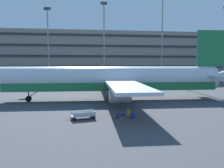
{
  "coord_description": "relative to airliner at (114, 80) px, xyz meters",
  "views": [
    {
      "loc": [
        -0.55,
        -36.56,
        6.01
      ],
      "look_at": [
        4.12,
        -4.55,
        3.0
      ],
      "focal_mm": 36.41,
      "sensor_mm": 36.0,
      "label": 1
    }
  ],
  "objects": [
    {
      "name": "airliner",
      "position": [
        0.0,
        0.0,
        0.0
      ],
      "size": [
        40.73,
        32.85,
        11.36
      ],
      "color": "silver",
      "rests_on": "ground_plane"
    },
    {
      "name": "suitcase_large",
      "position": [
        -0.78,
        -10.53,
        -3.18
      ],
      "size": [
        0.75,
        0.78,
        0.2
      ],
      "color": "navy",
      "rests_on": "ground_plane"
    },
    {
      "name": "suitcase_silver",
      "position": [
        0.15,
        -12.24,
        -2.92
      ],
      "size": [
        0.47,
        0.48,
        0.8
      ],
      "color": "navy",
      "rests_on": "ground_plane"
    },
    {
      "name": "light_mast_center_right",
      "position": [
        1.57,
        28.54,
        9.86
      ],
      "size": [
        1.8,
        0.5,
        22.87
      ],
      "color": "gray",
      "rests_on": "ground_plane"
    },
    {
      "name": "light_mast_right",
      "position": [
        18.62,
        28.54,
        11.5
      ],
      "size": [
        1.8,
        0.5,
        26.07
      ],
      "color": "gray",
      "rests_on": "ground_plane"
    },
    {
      "name": "ground_plane",
      "position": [
        -5.01,
        0.69,
        -3.28
      ],
      "size": [
        600.0,
        600.0,
        0.0
      ],
      "primitive_type": "plane",
      "color": "#424449"
    },
    {
      "name": "baggage_cart",
      "position": [
        -5.19,
        -11.7,
        -2.86
      ],
      "size": [
        3.37,
        1.81,
        0.82
      ],
      "color": "#B7B7BC",
      "rests_on": "ground_plane"
    },
    {
      "name": "light_mast_center_left",
      "position": [
        -13.77,
        28.54,
        8.85
      ],
      "size": [
        1.8,
        0.5,
        20.91
      ],
      "color": "gray",
      "rests_on": "ground_plane"
    },
    {
      "name": "backpack_purple",
      "position": [
        -1.58,
        -12.17,
        -3.04
      ],
      "size": [
        0.37,
        0.37,
        0.55
      ],
      "color": "navy",
      "rests_on": "ground_plane"
    },
    {
      "name": "suitcase_upright",
      "position": [
        -0.05,
        -11.13,
        -2.86
      ],
      "size": [
        0.41,
        0.52,
        0.96
      ],
      "color": "orange",
      "rests_on": "ground_plane"
    },
    {
      "name": "terminal_structure",
      "position": [
        -5.01,
        45.58,
        4.83
      ],
      "size": [
        146.09,
        20.45,
        16.23
      ],
      "color": "gray",
      "rests_on": "ground_plane"
    }
  ]
}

